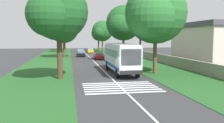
# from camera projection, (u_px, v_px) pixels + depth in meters

# --- Properties ---
(ground) EXTENTS (160.00, 160.00, 0.00)m
(ground) POSITION_uv_depth(u_px,v_px,m) (113.00, 80.00, 26.07)
(ground) COLOR #333335
(grass_verge_left) EXTENTS (120.00, 8.00, 0.04)m
(grass_verge_left) POSITION_uv_depth(u_px,v_px,m) (47.00, 66.00, 39.37)
(grass_verge_left) COLOR #235623
(grass_verge_left) RESTS_ON ground
(grass_verge_right) EXTENTS (120.00, 8.00, 0.04)m
(grass_verge_right) POSITION_uv_depth(u_px,v_px,m) (145.00, 64.00, 42.18)
(grass_verge_right) COLOR #235623
(grass_verge_right) RESTS_ON ground
(centre_line) EXTENTS (110.00, 0.16, 0.01)m
(centre_line) POSITION_uv_depth(u_px,v_px,m) (97.00, 65.00, 40.78)
(centre_line) COLOR silver
(centre_line) RESTS_ON ground
(coach_bus) EXTENTS (11.16, 2.62, 3.73)m
(coach_bus) POSITION_uv_depth(u_px,v_px,m) (120.00, 56.00, 31.05)
(coach_bus) COLOR silver
(coach_bus) RESTS_ON ground
(zebra_crossing) EXTENTS (4.95, 6.80, 0.01)m
(zebra_crossing) POSITION_uv_depth(u_px,v_px,m) (121.00, 87.00, 22.31)
(zebra_crossing) COLOR silver
(zebra_crossing) RESTS_ON ground
(trailing_car_0) EXTENTS (4.30, 1.78, 1.43)m
(trailing_car_0) POSITION_uv_depth(u_px,v_px,m) (99.00, 56.00, 51.57)
(trailing_car_0) COLOR #B21E1E
(trailing_car_0) RESTS_ON ground
(trailing_car_1) EXTENTS (4.30, 1.78, 1.43)m
(trailing_car_1) POSITION_uv_depth(u_px,v_px,m) (81.00, 54.00, 58.10)
(trailing_car_1) COLOR black
(trailing_car_1) RESTS_ON ground
(trailing_car_2) EXTENTS (4.30, 1.78, 1.43)m
(trailing_car_2) POSITION_uv_depth(u_px,v_px,m) (80.00, 52.00, 65.67)
(trailing_car_2) COLOR gray
(trailing_car_2) RESTS_ON ground
(trailing_car_3) EXTENTS (4.30, 1.78, 1.43)m
(trailing_car_3) POSITION_uv_depth(u_px,v_px,m) (90.00, 51.00, 72.35)
(trailing_car_3) COLOR gold
(trailing_car_3) RESTS_ON ground
(roadside_tree_left_0) EXTENTS (8.38, 6.75, 9.91)m
(roadside_tree_left_0) POSITION_uv_depth(u_px,v_px,m) (63.00, 29.00, 55.11)
(roadside_tree_left_0) COLOR brown
(roadside_tree_left_0) RESTS_ON grass_verge_left
(roadside_tree_left_1) EXTENTS (7.07, 6.06, 8.91)m
(roadside_tree_left_1) POSITION_uv_depth(u_px,v_px,m) (63.00, 33.00, 76.41)
(roadside_tree_left_1) COLOR brown
(roadside_tree_left_1) RESTS_ON grass_verge_left
(roadside_tree_left_2) EXTENTS (8.03, 6.33, 10.41)m
(roadside_tree_left_2) POSITION_uv_depth(u_px,v_px,m) (57.00, 13.00, 26.06)
(roadside_tree_left_2) COLOR #4C3826
(roadside_tree_left_2) RESTS_ON grass_verge_left
(roadside_tree_left_3) EXTENTS (8.24, 6.79, 11.25)m
(roadside_tree_left_3) POSITION_uv_depth(u_px,v_px,m) (64.00, 29.00, 86.97)
(roadside_tree_left_3) COLOR #4C3826
(roadside_tree_left_3) RESTS_ON grass_verge_left
(roadside_tree_right_0) EXTENTS (5.82, 5.04, 8.40)m
(roadside_tree_right_0) POSITION_uv_depth(u_px,v_px,m) (98.00, 34.00, 85.39)
(roadside_tree_right_0) COLOR #4C3826
(roadside_tree_right_0) RESTS_ON grass_verge_right
(roadside_tree_right_1) EXTENTS (9.59, 7.63, 11.27)m
(roadside_tree_right_1) POSITION_uv_depth(u_px,v_px,m) (154.00, 15.00, 29.99)
(roadside_tree_right_1) COLOR brown
(roadside_tree_right_1) RESTS_ON grass_verge_right
(roadside_tree_right_2) EXTENTS (8.05, 6.66, 10.55)m
(roadside_tree_right_2) POSITION_uv_depth(u_px,v_px,m) (123.00, 24.00, 46.22)
(roadside_tree_right_2) COLOR brown
(roadside_tree_right_2) RESTS_ON grass_verge_right
(roadside_tree_right_3) EXTENTS (7.42, 6.44, 9.70)m
(roadside_tree_right_3) POSITION_uv_depth(u_px,v_px,m) (102.00, 32.00, 76.15)
(roadside_tree_right_3) COLOR #4C3826
(roadside_tree_right_3) RESTS_ON grass_verge_right
(utility_pole) EXTENTS (0.24, 1.40, 8.70)m
(utility_pole) POSITION_uv_depth(u_px,v_px,m) (140.00, 37.00, 33.24)
(utility_pole) COLOR #473828
(utility_pole) RESTS_ON grass_verge_right
(roadside_wall) EXTENTS (70.00, 0.40, 1.51)m
(roadside_wall) POSITION_uv_depth(u_px,v_px,m) (154.00, 57.00, 47.59)
(roadside_wall) COLOR gray
(roadside_wall) RESTS_ON grass_verge_right
(roadside_building) EXTENTS (14.39, 8.60, 6.93)m
(roadside_building) POSITION_uv_depth(u_px,v_px,m) (211.00, 44.00, 40.21)
(roadside_building) COLOR beige
(roadside_building) RESTS_ON ground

